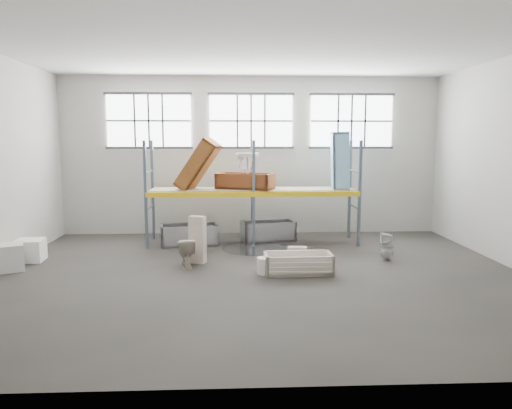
{
  "coord_description": "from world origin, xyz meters",
  "views": [
    {
      "loc": [
        -0.55,
        -10.61,
        3.03
      ],
      "look_at": [
        0.0,
        1.5,
        1.4
      ],
      "focal_mm": 34.16,
      "sensor_mm": 36.0,
      "label": 1
    }
  ],
  "objects": [
    {
      "name": "wall_back",
      "position": [
        0.0,
        5.05,
        2.5
      ],
      "size": [
        12.0,
        0.1,
        5.0
      ],
      "primitive_type": "cube",
      "color": "#ABA89E",
      "rests_on": "ground"
    },
    {
      "name": "toilet_white",
      "position": [
        3.3,
        1.24,
        0.35
      ],
      "size": [
        0.36,
        0.35,
        0.7
      ],
      "primitive_type": "imported",
      "rotation": [
        0.0,
        0.0,
        -1.68
      ],
      "color": "silver",
      "rests_on": "floor"
    },
    {
      "name": "cistern_tall",
      "position": [
        -1.45,
        1.17,
        0.58
      ],
      "size": [
        0.43,
        0.35,
        1.17
      ],
      "primitive_type": "cube",
      "rotation": [
        0.0,
        0.0,
        -0.33
      ],
      "color": "beige",
      "rests_on": "floor"
    },
    {
      "name": "shelf_deck",
      "position": [
        0.0,
        3.5,
        1.58
      ],
      "size": [
        5.9,
        1.1,
        0.03
      ],
      "primitive_type": "cube",
      "color": "gray",
      "rests_on": "floor"
    },
    {
      "name": "rack_upright_ma",
      "position": [
        0.0,
        2.9,
        1.5
      ],
      "size": [
        0.08,
        0.08,
        3.0
      ],
      "primitive_type": "cube",
      "color": "slate",
      "rests_on": "floor"
    },
    {
      "name": "sink_in_tub",
      "position": [
        0.6,
        0.75,
        0.16
      ],
      "size": [
        0.62,
        0.62,
        0.17
      ],
      "primitive_type": "imported",
      "rotation": [
        0.0,
        0.0,
        0.34
      ],
      "color": "#F1DBC8",
      "rests_on": "bathtub_beige"
    },
    {
      "name": "rack_upright_mb",
      "position": [
        0.0,
        4.1,
        1.5
      ],
      "size": [
        0.08,
        0.08,
        3.0
      ],
      "primitive_type": "cube",
      "color": "slate",
      "rests_on": "floor"
    },
    {
      "name": "wet_patch",
      "position": [
        0.0,
        2.7,
        0.0
      ],
      "size": [
        1.8,
        1.8,
        0.0
      ],
      "primitive_type": "cylinder",
      "color": "black",
      "rests_on": "floor"
    },
    {
      "name": "rust_tub_tilted",
      "position": [
        -1.58,
        3.38,
        2.29
      ],
      "size": [
        1.42,
        1.02,
        1.57
      ],
      "primitive_type": null,
      "rotation": [
        0.0,
        -0.96,
        -0.23
      ],
      "color": "#965318",
      "rests_on": "shelf_deck"
    },
    {
      "name": "rust_tub_flat",
      "position": [
        -0.22,
        3.54,
        1.82
      ],
      "size": [
        1.79,
        1.31,
        0.46
      ],
      "primitive_type": null,
      "rotation": [
        0.0,
        0.0,
        -0.38
      ],
      "color": "maroon",
      "rests_on": "shelf_deck"
    },
    {
      "name": "bathtub_beige",
      "position": [
        0.9,
        0.13,
        0.23
      ],
      "size": [
        1.56,
        0.76,
        0.45
      ],
      "primitive_type": null,
      "rotation": [
        0.0,
        0.0,
        0.03
      ],
      "color": "beige",
      "rests_on": "floor"
    },
    {
      "name": "steel_tub_left",
      "position": [
        -1.85,
        3.26,
        0.3
      ],
      "size": [
        1.72,
        1.01,
        0.59
      ],
      "primitive_type": null,
      "rotation": [
        0.0,
        0.0,
        0.17
      ],
      "color": "#B9BAC0",
      "rests_on": "floor"
    },
    {
      "name": "ceiling",
      "position": [
        0.0,
        0.0,
        5.05
      ],
      "size": [
        12.0,
        10.0,
        0.1
      ],
      "primitive_type": "cube",
      "color": "silver",
      "rests_on": "ground"
    },
    {
      "name": "carton_near",
      "position": [
        -5.83,
        0.64,
        0.31
      ],
      "size": [
        0.92,
        0.86,
        0.62
      ],
      "primitive_type": "cube",
      "rotation": [
        0.0,
        0.0,
        0.43
      ],
      "color": "silver",
      "rests_on": "floor"
    },
    {
      "name": "window_mid",
      "position": [
        0.0,
        4.94,
        3.6
      ],
      "size": [
        2.6,
        0.04,
        1.6
      ],
      "primitive_type": "cube",
      "color": "white",
      "rests_on": "wall_back"
    },
    {
      "name": "window_right",
      "position": [
        3.2,
        4.94,
        3.6
      ],
      "size": [
        2.6,
        0.04,
        1.6
      ],
      "primitive_type": "cube",
      "color": "white",
      "rests_on": "wall_back"
    },
    {
      "name": "sink_on_shelf",
      "position": [
        -0.16,
        3.27,
        2.09
      ],
      "size": [
        0.82,
        0.73,
        0.6
      ],
      "primitive_type": "imported",
      "rotation": [
        0.0,
        0.0,
        0.38
      ],
      "color": "silver",
      "rests_on": "rust_tub_flat"
    },
    {
      "name": "toilet_beige",
      "position": [
        -1.7,
        0.79,
        0.35
      ],
      "size": [
        0.51,
        0.75,
        0.7
      ],
      "primitive_type": "imported",
      "rotation": [
        0.0,
        0.0,
        3.32
      ],
      "color": "#C1B49F",
      "rests_on": "floor"
    },
    {
      "name": "floor",
      "position": [
        0.0,
        0.0,
        -0.05
      ],
      "size": [
        12.0,
        10.0,
        0.1
      ],
      "primitive_type": "cube",
      "color": "#403B36",
      "rests_on": "ground"
    },
    {
      "name": "rack_upright_lb",
      "position": [
        -3.0,
        4.1,
        1.5
      ],
      "size": [
        0.08,
        0.08,
        3.0
      ],
      "primitive_type": "cube",
      "color": "slate",
      "rests_on": "floor"
    },
    {
      "name": "wall_front",
      "position": [
        0.0,
        -5.05,
        2.5
      ],
      "size": [
        12.0,
        0.1,
        5.0
      ],
      "primitive_type": "cube",
      "color": "#ADABA1",
      "rests_on": "ground"
    },
    {
      "name": "rack_beam_front",
      "position": [
        0.0,
        2.9,
        1.5
      ],
      "size": [
        6.0,
        0.1,
        0.14
      ],
      "primitive_type": "cube",
      "color": "yellow",
      "rests_on": "floor"
    },
    {
      "name": "steel_tub_right",
      "position": [
        0.47,
        3.79,
        0.29
      ],
      "size": [
        1.7,
        1.05,
        0.58
      ],
      "primitive_type": null,
      "rotation": [
        0.0,
        0.0,
        0.21
      ],
      "color": "#B6B7BE",
      "rests_on": "floor"
    },
    {
      "name": "window_left",
      "position": [
        -3.2,
        4.94,
        3.6
      ],
      "size": [
        2.6,
        0.04,
        1.6
      ],
      "primitive_type": "cube",
      "color": "white",
      "rests_on": "wall_back"
    },
    {
      "name": "bucket",
      "position": [
        0.12,
        0.09,
        0.19
      ],
      "size": [
        0.41,
        0.41,
        0.38
      ],
      "primitive_type": "cylinder",
      "rotation": [
        0.0,
        0.0,
        -0.34
      ],
      "color": "white",
      "rests_on": "floor"
    },
    {
      "name": "blue_tub_upright",
      "position": [
        2.55,
        3.51,
        2.4
      ],
      "size": [
        0.61,
        0.84,
        1.7
      ],
      "primitive_type": null,
      "rotation": [
        0.0,
        1.54,
        -0.1
      ],
      "color": "#80B7DA",
      "rests_on": "shelf_deck"
    },
    {
      "name": "rack_upright_rb",
      "position": [
        3.0,
        4.1,
        1.5
      ],
      "size": [
        0.08,
        0.08,
        3.0
      ],
      "primitive_type": "cube",
      "color": "slate",
      "rests_on": "floor"
    },
    {
      "name": "carton_far",
      "position": [
        -5.67,
        1.54,
        0.27
      ],
      "size": [
        0.71,
        0.71,
        0.55
      ],
      "primitive_type": "cube",
      "rotation": [
        0.0,
        0.0,
        0.09
      ],
      "color": "white",
      "rests_on": "floor"
    },
    {
      "name": "rack_beam_back",
      "position": [
        0.0,
        4.1,
        1.5
      ],
      "size": [
        6.0,
        0.1,
        0.14
      ],
      "primitive_type": "cube",
      "color": "yellow",
      "rests_on": "floor"
    },
    {
      "name": "rack_upright_la",
      "position": [
        -3.0,
        2.9,
        1.5
      ],
      "size": [
        0.08,
        0.08,
        3.0
      ],
      "primitive_type": "cube",
      "color": "slate",
      "rests_on": "floor"
    },
    {
      "name": "rack_upright_ra",
      "position": [
        3.0,
        2.9,
        1.5
      ],
      "size": [
        0.08,
        0.08,
        3.0
      ],
      "primitive_type": "cube",
      "color": "slate",
      "rests_on": "floor"
    },
    {
      "name": "cistern_spare",
      "position": [
        0.94,
        0.65,
        0.28
      ],
      "size": [
        0.47,
        0.26,
        0.43
      ],
      "primitive_type": "cube",
      "rotation": [
        0.0,
        0.0,
        -0.1
      ],
      "color": "beige",
      "rests_on": "bathtub_beige"
    }
  ]
}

